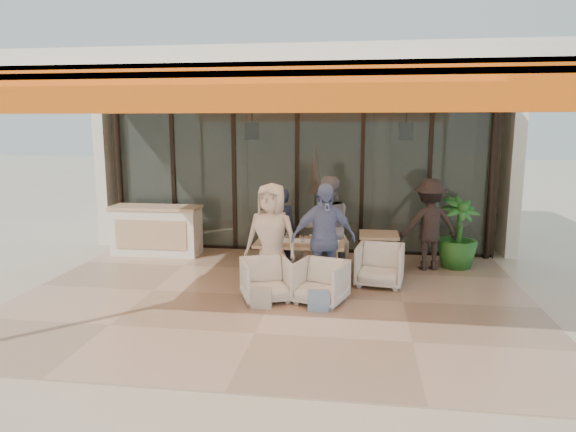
# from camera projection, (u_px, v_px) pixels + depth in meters

# --- Properties ---
(ground) EXTENTS (70.00, 70.00, 0.00)m
(ground) POSITION_uv_depth(u_px,v_px,m) (274.00, 297.00, 8.11)
(ground) COLOR #C6B293
(ground) RESTS_ON ground
(terrace_floor) EXTENTS (8.00, 6.00, 0.01)m
(terrace_floor) POSITION_uv_depth(u_px,v_px,m) (274.00, 297.00, 8.11)
(terrace_floor) COLOR tan
(terrace_floor) RESTS_ON ground
(terrace_structure) EXTENTS (8.00, 6.00, 3.40)m
(terrace_structure) POSITION_uv_depth(u_px,v_px,m) (270.00, 85.00, 7.29)
(terrace_structure) COLOR silver
(terrace_structure) RESTS_ON ground
(glass_storefront) EXTENTS (8.08, 0.10, 3.20)m
(glass_storefront) POSITION_uv_depth(u_px,v_px,m) (297.00, 177.00, 10.76)
(glass_storefront) COLOR #9EADA3
(glass_storefront) RESTS_ON ground
(interior_block) EXTENTS (9.05, 3.62, 3.52)m
(interior_block) POSITION_uv_depth(u_px,v_px,m) (309.00, 143.00, 12.90)
(interior_block) COLOR silver
(interior_block) RESTS_ON ground
(host_counter) EXTENTS (1.85, 0.65, 1.04)m
(host_counter) POSITION_uv_depth(u_px,v_px,m) (156.00, 230.00, 10.65)
(host_counter) COLOR silver
(host_counter) RESTS_ON ground
(dining_table) EXTENTS (1.50, 0.90, 0.93)m
(dining_table) POSITION_uv_depth(u_px,v_px,m) (300.00, 244.00, 8.70)
(dining_table) COLOR tan
(dining_table) RESTS_ON ground
(chair_far_left) EXTENTS (0.69, 0.66, 0.61)m
(chair_far_left) POSITION_uv_depth(u_px,v_px,m) (284.00, 252.00, 9.75)
(chair_far_left) COLOR white
(chair_far_left) RESTS_ON ground
(chair_far_right) EXTENTS (0.77, 0.73, 0.69)m
(chair_far_right) POSITION_uv_depth(u_px,v_px,m) (328.00, 251.00, 9.63)
(chair_far_right) COLOR white
(chair_far_right) RESTS_ON ground
(chair_near_left) EXTENTS (0.91, 0.88, 0.73)m
(chair_near_left) POSITION_uv_depth(u_px,v_px,m) (266.00, 278.00, 7.88)
(chair_near_left) COLOR white
(chair_near_left) RESTS_ON ground
(chair_near_right) EXTENTS (0.89, 0.86, 0.73)m
(chair_near_right) POSITION_uv_depth(u_px,v_px,m) (321.00, 280.00, 7.77)
(chair_near_right) COLOR white
(chair_near_right) RESTS_ON ground
(diner_navy) EXTENTS (0.68, 0.57, 1.60)m
(diner_navy) POSITION_uv_depth(u_px,v_px,m) (280.00, 232.00, 9.17)
(diner_navy) COLOR #1B223C
(diner_navy) RESTS_ON ground
(diner_grey) EXTENTS (1.02, 0.88, 1.81)m
(diner_grey) POSITION_uv_depth(u_px,v_px,m) (327.00, 227.00, 9.04)
(diner_grey) COLOR slate
(diner_grey) RESTS_ON ground
(diner_cream) EXTENTS (0.96, 0.73, 1.78)m
(diner_cream) POSITION_uv_depth(u_px,v_px,m) (271.00, 238.00, 8.28)
(diner_cream) COLOR beige
(diner_cream) RESTS_ON ground
(diner_periwinkle) EXTENTS (1.14, 0.75, 1.79)m
(diner_periwinkle) POSITION_uv_depth(u_px,v_px,m) (323.00, 239.00, 8.17)
(diner_periwinkle) COLOR #6F7FBA
(diner_periwinkle) RESTS_ON ground
(tote_bag_cream) EXTENTS (0.30, 0.10, 0.34)m
(tote_bag_cream) POSITION_uv_depth(u_px,v_px,m) (261.00, 299.00, 7.53)
(tote_bag_cream) COLOR silver
(tote_bag_cream) RESTS_ON ground
(tote_bag_blue) EXTENTS (0.30, 0.10, 0.34)m
(tote_bag_blue) POSITION_uv_depth(u_px,v_px,m) (318.00, 301.00, 7.41)
(tote_bag_blue) COLOR #99BFD8
(tote_bag_blue) RESTS_ON ground
(side_table) EXTENTS (0.70, 0.70, 0.74)m
(side_table) POSITION_uv_depth(u_px,v_px,m) (379.00, 239.00, 9.32)
(side_table) COLOR tan
(side_table) RESTS_ON ground
(side_chair) EXTENTS (0.85, 0.81, 0.78)m
(side_chair) POSITION_uv_depth(u_px,v_px,m) (380.00, 263.00, 8.63)
(side_chair) COLOR white
(side_chair) RESTS_ON ground
(standing_woman) EXTENTS (1.23, 0.89, 1.72)m
(standing_woman) POSITION_uv_depth(u_px,v_px,m) (429.00, 225.00, 9.49)
(standing_woman) COLOR black
(standing_woman) RESTS_ON ground
(potted_palm) EXTENTS (1.03, 1.03, 1.37)m
(potted_palm) POSITION_uv_depth(u_px,v_px,m) (457.00, 233.00, 9.63)
(potted_palm) COLOR #1E5919
(potted_palm) RESTS_ON ground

